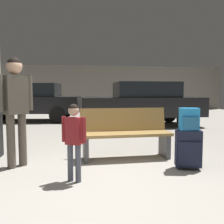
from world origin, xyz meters
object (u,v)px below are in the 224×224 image
Objects in this scene: bench at (125,133)px; parked_car_far at (30,101)px; suitcase at (188,149)px; parked_car_near at (142,103)px; backpack_bright at (189,119)px; adult at (15,100)px; child at (74,134)px.

parked_car_far reaches higher than bench.
suitcase is at bearing -43.04° from bench.
parked_car_far is 4.60m from parked_car_near.
suitcase is (0.84, -0.78, -0.12)m from bench.
backpack_bright is 7.68m from parked_car_far.
adult is at bearing -125.55° from parked_car_near.
parked_car_far is at bearing 118.77° from suitcase.
parked_car_far reaches higher than suitcase.
parked_car_near is (2.22, 5.14, 0.17)m from child.
parked_car_near reaches higher than suitcase.
child is (-1.72, -0.31, 0.32)m from suitcase.
parked_car_near is at bearing 66.70° from child.
parked_car_near is (0.49, 4.84, 0.03)m from backpack_bright.
parked_car_near is at bearing 84.17° from suitcase.
bench is 6.61m from parked_car_far.
backpack_bright is 4.86m from parked_car_near.
backpack_bright is (0.84, -0.79, 0.33)m from bench.
suitcase is 1.78× the size of backpack_bright.
suitcase is 0.15× the size of parked_car_near.
bench is 1.42m from child.
suitcase is at bearing -95.83° from parked_car_near.
bench is 4.78× the size of backpack_bright.
adult is 6.37m from parked_car_far.
bench is 1.93m from adult.
adult is at bearing 170.24° from suitcase.
parked_car_near reaches higher than child.
bench is at bearing 51.13° from child.
adult is 0.42× the size of parked_car_near.
parked_car_far reaches higher than child.
child is at bearing -113.30° from parked_car_near.
bench is 4.28m from parked_car_near.
bench is 0.38× the size of parked_car_far.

